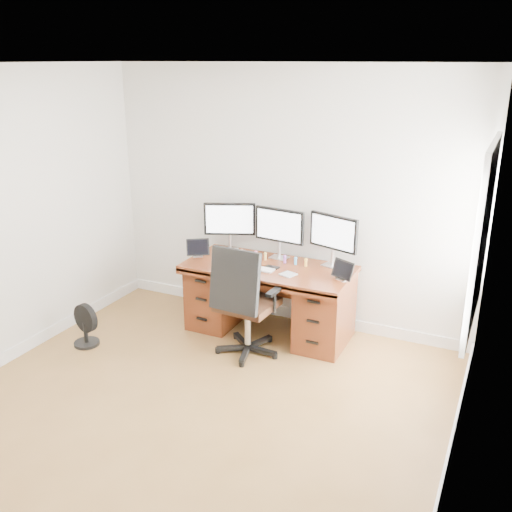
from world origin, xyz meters
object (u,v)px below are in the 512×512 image
at_px(office_chair, 245,319).
at_px(keyboard, 261,269).
at_px(floor_fan, 85,326).
at_px(monitor_center, 279,227).
at_px(desk, 270,297).

height_order(office_chair, keyboard, office_chair).
distance_m(floor_fan, keyboard, 1.85).
bearing_deg(keyboard, monitor_center, 89.36).
bearing_deg(monitor_center, keyboard, -87.14).
bearing_deg(keyboard, office_chair, -86.94).
bearing_deg(desk, office_chair, -91.96).
relative_size(desk, keyboard, 6.48).
relative_size(office_chair, monitor_center, 2.04).
relative_size(floor_fan, monitor_center, 0.79).
xyz_separation_m(desk, keyboard, (-0.02, -0.16, 0.36)).
bearing_deg(office_chair, keyboard, 94.41).
bearing_deg(office_chair, floor_fan, -157.73).
relative_size(floor_fan, keyboard, 1.65).
distance_m(office_chair, monitor_center, 1.06).
height_order(office_chair, monitor_center, monitor_center).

